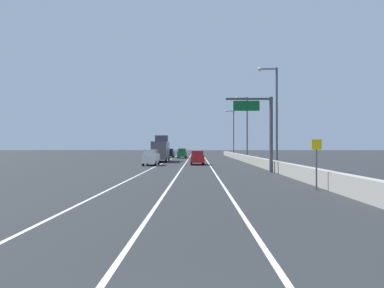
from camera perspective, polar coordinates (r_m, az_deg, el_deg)
The scene contains 15 objects.
ground_plane at distance 67.70m, azimuth 1.02°, elevation -2.53°, with size 320.00×320.00×0.00m, color #26282B.
lane_stripe_left at distance 58.95m, azimuth -4.32°, elevation -2.86°, with size 0.16×130.00×0.00m, color silver.
lane_stripe_center at distance 58.74m, azimuth -0.91°, elevation -2.87°, with size 0.16×130.00×0.00m, color silver.
lane_stripe_right at distance 58.74m, azimuth 2.51°, elevation -2.87°, with size 0.16×130.00×0.00m, color silver.
jersey_barrier_right at distance 44.42m, azimuth 11.17°, elevation -2.97°, with size 0.60×120.00×1.10m, color #9E998E.
overhead_sign_gantry at distance 36.31m, azimuth 11.34°, elevation 3.03°, with size 4.68×0.36×7.50m.
speed_advisory_sign at distance 22.41m, azimuth 19.20°, elevation -2.47°, with size 0.60×0.11×3.00m.
lamp_post_right_second at distance 39.61m, azimuth 13.00°, elevation 5.07°, with size 2.14×0.44×11.12m.
lamp_post_right_third at distance 62.53m, azimuth 8.55°, elevation 3.09°, with size 2.14×0.44×11.12m.
lamp_post_right_fourth at distance 85.65m, azimuth 6.49°, elevation 2.17°, with size 2.14×0.44×11.12m.
car_green_0 at distance 77.14m, azimuth -1.58°, elevation -1.49°, with size 1.91×4.83×2.07m.
car_red_1 at distance 50.11m, azimuth 0.84°, elevation -2.19°, with size 1.97×4.68×1.95m.
car_white_2 at distance 48.37m, azimuth -6.53°, elevation -2.15°, with size 1.91×4.20×2.14m.
car_black_3 at distance 80.26m, azimuth -3.59°, elevation -1.47°, with size 1.91×4.54×2.02m.
box_truck at distance 59.71m, azimuth -4.98°, elevation -0.88°, with size 2.63×8.86×4.42m.
Camera 1 is at (-0.21, -3.65, 2.61)m, focal length 33.50 mm.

